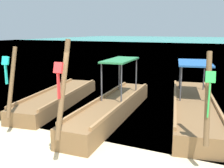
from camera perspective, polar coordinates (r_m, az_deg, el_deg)
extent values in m
plane|color=#2DB29E|center=(66.01, 21.91, 8.46)|extent=(120.00, 120.00, 0.00)
cube|color=brown|center=(10.70, -11.78, -3.20)|extent=(2.13, 5.60, 0.49)
cube|color=#9F7246|center=(10.90, -14.58, -1.44)|extent=(0.91, 4.98, 0.10)
cube|color=#9F7246|center=(10.38, -8.98, -1.87)|extent=(0.91, 4.98, 0.10)
cylinder|color=brown|center=(8.04, -21.49, 0.41)|extent=(0.23, 0.71, 2.05)
cube|color=#1ECCBC|center=(7.80, -22.68, 4.84)|extent=(0.22, 0.16, 0.25)
cube|color=#1ECCBC|center=(7.83, -22.54, 1.96)|extent=(0.04, 0.08, 0.55)
cube|color=brown|center=(8.99, 0.20, -5.54)|extent=(1.42, 6.09, 0.59)
cube|color=#9F7246|center=(9.06, -2.59, -3.14)|extent=(0.44, 5.54, 0.10)
cube|color=#9F7246|center=(8.74, 3.10, -3.72)|extent=(0.44, 5.54, 0.10)
cylinder|color=brown|center=(5.87, -10.93, -1.15)|extent=(0.17, 0.74, 2.23)
cube|color=red|center=(5.66, -11.89, 3.57)|extent=(0.21, 0.14, 0.25)
cube|color=red|center=(5.71, -11.83, -0.48)|extent=(0.04, 0.08, 0.57)
cylinder|color=#4C4C51|center=(8.75, -2.34, 0.37)|extent=(0.05, 0.05, 1.31)
cylinder|color=#4C4C51|center=(8.49, 2.10, 0.03)|extent=(0.05, 0.05, 1.31)
cylinder|color=#4C4C51|center=(10.40, 1.62, 2.23)|extent=(0.05, 0.05, 1.31)
cylinder|color=#4C4C51|center=(10.19, 5.42, 1.98)|extent=(0.05, 0.05, 1.31)
cube|color=#2D844C|center=(9.34, 1.86, 5.37)|extent=(1.00, 2.06, 0.06)
cube|color=brown|center=(9.61, 17.69, -5.07)|extent=(2.64, 6.82, 0.55)
cube|color=#9F7246|center=(9.49, 13.91, -3.01)|extent=(1.26, 6.05, 0.10)
cube|color=#9F7246|center=(9.59, 21.68, -3.35)|extent=(1.26, 6.05, 0.10)
cylinder|color=brown|center=(5.93, 20.57, -3.00)|extent=(0.25, 0.72, 2.01)
cube|color=green|center=(5.68, 21.10, 1.46)|extent=(0.22, 0.16, 0.25)
cube|color=green|center=(5.76, 20.76, -3.40)|extent=(0.04, 0.08, 0.75)
cylinder|color=#4C4C51|center=(9.21, 15.11, 0.01)|extent=(0.06, 0.06, 1.21)
cylinder|color=#4C4C51|center=(9.29, 21.06, -0.28)|extent=(0.06, 0.06, 1.21)
cylinder|color=#4C4C51|center=(11.18, 14.92, 2.07)|extent=(0.06, 0.06, 1.21)
cylinder|color=#4C4C51|center=(11.24, 19.84, 1.81)|extent=(0.06, 0.06, 1.21)
cube|color=#235BA3|center=(10.12, 17.93, 4.52)|extent=(1.57, 2.39, 0.06)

